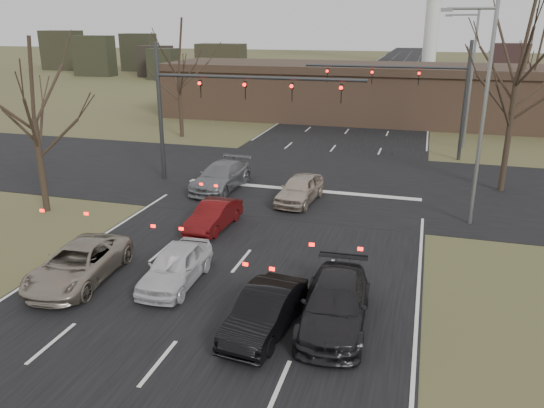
{
  "coord_description": "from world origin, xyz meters",
  "views": [
    {
      "loc": [
        6.54,
        -15.16,
        8.98
      ],
      "look_at": [
        0.83,
        4.52,
        2.0
      ],
      "focal_mm": 35.0,
      "sensor_mm": 36.0,
      "label": 1
    }
  ],
  "objects": [
    {
      "name": "tree_left_near",
      "position": [
        -11.5,
        6.0,
        6.57
      ],
      "size": [
        5.1,
        5.1,
        8.5
      ],
      "color": "black",
      "rests_on": "ground"
    },
    {
      "name": "car_silver_ahead",
      "position": [
        0.5,
        10.91,
        0.72
      ],
      "size": [
        2.14,
        4.4,
        1.45
      ],
      "primitive_type": "imported",
      "rotation": [
        0.0,
        0.0,
        -0.1
      ],
      "color": "#BBAA97",
      "rests_on": "ground"
    },
    {
      "name": "car_black_hatch",
      "position": [
        2.37,
        -1.57,
        0.68
      ],
      "size": [
        1.85,
        4.23,
        1.35
      ],
      "primitive_type": "imported",
      "rotation": [
        0.0,
        0.0,
        -0.1
      ],
      "color": "black",
      "rests_on": "ground"
    },
    {
      "name": "streetlight_right_far",
      "position": [
        9.32,
        27.0,
        5.59
      ],
      "size": [
        2.34,
        0.25,
        10.0
      ],
      "color": "gray",
      "rests_on": "ground"
    },
    {
      "name": "streetlight_right_near",
      "position": [
        8.82,
        10.0,
        5.59
      ],
      "size": [
        2.34,
        0.25,
        10.0
      ],
      "color": "gray",
      "rests_on": "ground"
    },
    {
      "name": "car_grey_ahead",
      "position": [
        -4.35,
        11.93,
        0.75
      ],
      "size": [
        2.42,
        5.28,
        1.5
      ],
      "primitive_type": "imported",
      "rotation": [
        0.0,
        0.0,
        -0.06
      ],
      "color": "slate",
      "rests_on": "ground"
    },
    {
      "name": "car_charcoal_sedan",
      "position": [
        4.36,
        -0.6,
        0.72
      ],
      "size": [
        2.28,
        5.04,
        1.43
      ],
      "primitive_type": "imported",
      "rotation": [
        0.0,
        0.0,
        0.06
      ],
      "color": "black",
      "rests_on": "ground"
    },
    {
      "name": "car_white_sedan",
      "position": [
        -1.65,
        0.56,
        0.7
      ],
      "size": [
        1.79,
        4.14,
        1.39
      ],
      "primitive_type": "imported",
      "rotation": [
        0.0,
        0.0,
        0.04
      ],
      "color": "silver",
      "rests_on": "ground"
    },
    {
      "name": "ground",
      "position": [
        0.0,
        0.0,
        0.0
      ],
      "size": [
        360.0,
        360.0,
        0.0
      ],
      "primitive_type": "plane",
      "color": "brown",
      "rests_on": "ground"
    },
    {
      "name": "tree_right_near",
      "position": [
        11.0,
        16.0,
        8.9
      ],
      "size": [
        6.9,
        6.9,
        11.5
      ],
      "color": "black",
      "rests_on": "ground"
    },
    {
      "name": "car_red_ahead",
      "position": [
        -2.41,
        6.06,
        0.63
      ],
      "size": [
        1.57,
        3.89,
        1.26
      ],
      "primitive_type": "imported",
      "rotation": [
        0.0,
        0.0,
        -0.06
      ],
      "color": "#520B0C",
      "rests_on": "ground"
    },
    {
      "name": "tree_right_far",
      "position": [
        15.0,
        35.0,
        6.96
      ],
      "size": [
        5.4,
        5.4,
        9.0
      ],
      "color": "black",
      "rests_on": "ground"
    },
    {
      "name": "mast_arm_near",
      "position": [
        -5.23,
        13.0,
        5.07
      ],
      "size": [
        12.12,
        0.24,
        8.0
      ],
      "color": "#383A3D",
      "rests_on": "ground"
    },
    {
      "name": "road_cross",
      "position": [
        0.0,
        15.0,
        0.01
      ],
      "size": [
        200.0,
        14.0,
        0.02
      ],
      "primitive_type": "cube",
      "color": "black",
      "rests_on": "ground"
    },
    {
      "name": "tree_left_far",
      "position": [
        -13.0,
        25.0,
        7.34
      ],
      "size": [
        5.7,
        5.7,
        9.5
      ],
      "color": "black",
      "rests_on": "ground"
    },
    {
      "name": "building",
      "position": [
        2.0,
        38.0,
        2.67
      ],
      "size": [
        42.4,
        10.4,
        5.3
      ],
      "color": "brown",
      "rests_on": "ground"
    },
    {
      "name": "road_main",
      "position": [
        0.0,
        60.0,
        0.01
      ],
      "size": [
        14.0,
        300.0,
        0.02
      ],
      "primitive_type": "cube",
      "color": "black",
      "rests_on": "ground"
    },
    {
      "name": "car_silver_suv",
      "position": [
        -5.15,
        -0.25,
        0.68
      ],
      "size": [
        2.7,
        5.1,
        1.37
      ],
      "primitive_type": "imported",
      "rotation": [
        0.0,
        0.0,
        0.09
      ],
      "color": "gray",
      "rests_on": "ground"
    },
    {
      "name": "mast_arm_far",
      "position": [
        6.18,
        23.0,
        5.02
      ],
      "size": [
        11.12,
        0.24,
        8.0
      ],
      "color": "#383A3D",
      "rests_on": "ground"
    }
  ]
}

